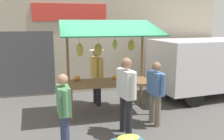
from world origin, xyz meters
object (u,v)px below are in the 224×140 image
Objects in this scene: parked_van at (213,62)px; shopper_in_striped_shirt at (156,89)px; shopper_with_shopping_bag at (126,91)px; vendor_with_sunhat at (97,72)px; market_stall at (109,57)px; shopper_in_grey_tee at (64,108)px.

shopper_in_striped_shirt is at bearing 27.41° from parked_van.
shopper_with_shopping_bag is 0.37× the size of parked_van.
vendor_with_sunhat is 0.37× the size of parked_van.
shopper_with_shopping_bag is at bearing 25.08° from parked_van.
market_stall is 0.55× the size of parked_van.
vendor_with_sunhat is 2.08m from shopper_with_shopping_bag.
vendor_with_sunhat is at bearing 22.94° from shopper_in_striped_shirt.
shopper_in_grey_tee is 1.40m from shopper_with_shopping_bag.
market_stall is 0.92m from vendor_with_sunhat.
shopper_in_striped_shirt is (-2.15, -0.72, 0.02)m from shopper_in_grey_tee.
vendor_with_sunhat is 3.97m from parked_van.
shopper_in_grey_tee is 2.27m from shopper_in_striped_shirt.
shopper_in_striped_shirt is 0.90× the size of shopper_with_shopping_bag.
shopper_with_shopping_bag is at bearing 101.65° from shopper_in_striped_shirt.
shopper_in_grey_tee is at bearing 21.71° from parked_van.
parked_van is (-3.75, -0.81, -0.42)m from market_stall.
market_stall is 1.45m from shopper_with_shopping_bag.
vendor_with_sunhat reaches higher than shopper_in_striped_shirt.
shopper_in_grey_tee is (1.04, 2.45, -0.14)m from vendor_with_sunhat.
market_stall is 1.63× the size of shopper_in_striped_shirt.
shopper_in_striped_shirt is at bearing 22.84° from vendor_with_sunhat.
vendor_with_sunhat reaches higher than shopper_in_grey_tee.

